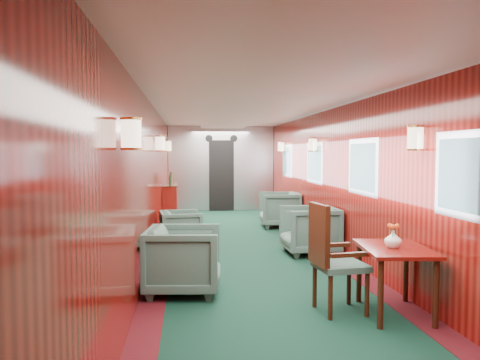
{
  "coord_description": "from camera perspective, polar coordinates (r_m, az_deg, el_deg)",
  "views": [
    {
      "loc": [
        -0.95,
        -7.33,
        1.65
      ],
      "look_at": [
        0.0,
        1.15,
        1.15
      ],
      "focal_mm": 35.0,
      "sensor_mm": 36.0,
      "label": 1
    }
  ],
  "objects": [
    {
      "name": "flower_vase",
      "position": [
        4.98,
        18.16,
        -6.87
      ],
      "size": [
        0.21,
        0.21,
        0.17
      ],
      "primitive_type": "imported",
      "rotation": [
        0.0,
        0.0,
        0.34
      ],
      "color": "white",
      "rests_on": "dining_table"
    },
    {
      "name": "dining_table",
      "position": [
        5.06,
        18.35,
        -9.0
      ],
      "size": [
        0.75,
        0.99,
        0.69
      ],
      "rotation": [
        0.0,
        0.0,
        -0.11
      ],
      "color": "maroon",
      "rests_on": "ground"
    },
    {
      "name": "wall_sconces",
      "position": [
        7.95,
        0.47,
        4.36
      ],
      "size": [
        2.97,
        7.97,
        0.25
      ],
      "color": "beige",
      "rests_on": "ground"
    },
    {
      "name": "armchair_right_near",
      "position": [
        7.74,
        8.46,
        -6.04
      ],
      "size": [
        0.89,
        0.87,
        0.78
      ],
      "primitive_type": "imported",
      "rotation": [
        0.0,
        0.0,
        -1.54
      ],
      "color": "#1A3D39",
      "rests_on": "ground"
    },
    {
      "name": "credenza",
      "position": [
        10.59,
        -8.48,
        -3.03
      ],
      "size": [
        0.33,
        1.05,
        1.21
      ],
      "color": "maroon",
      "rests_on": "ground"
    },
    {
      "name": "bulkhead",
      "position": [
        13.28,
        -2.29,
        1.35
      ],
      "size": [
        2.98,
        0.17,
        2.39
      ],
      "color": "silver",
      "rests_on": "ground"
    },
    {
      "name": "armchair_left_near",
      "position": [
        5.61,
        -6.87,
        -9.62
      ],
      "size": [
        0.94,
        0.92,
        0.79
      ],
      "primitive_type": "imported",
      "rotation": [
        0.0,
        0.0,
        1.48
      ],
      "color": "#1A3D39",
      "rests_on": "ground"
    },
    {
      "name": "windows_right",
      "position": [
        7.96,
        11.44,
        1.85
      ],
      "size": [
        0.02,
        8.6,
        0.8
      ],
      "color": "silver",
      "rests_on": "ground"
    },
    {
      "name": "armchair_right_far",
      "position": [
        10.43,
        4.84,
        -3.59
      ],
      "size": [
        0.91,
        0.88,
        0.78
      ],
      "primitive_type": "imported",
      "rotation": [
        0.0,
        0.0,
        -1.63
      ],
      "color": "#1A3D39",
      "rests_on": "ground"
    },
    {
      "name": "side_chair",
      "position": [
        4.94,
        11.01,
        -8.82
      ],
      "size": [
        0.56,
        0.58,
        1.13
      ],
      "rotation": [
        0.0,
        0.0,
        0.12
      ],
      "color": "#1A3D39",
      "rests_on": "ground"
    },
    {
      "name": "armchair_left_far",
      "position": [
        8.27,
        -7.19,
        -5.91
      ],
      "size": [
        0.79,
        0.78,
        0.64
      ],
      "primitive_type": "imported",
      "rotation": [
        0.0,
        0.0,
        1.71
      ],
      "color": "#1A3D39",
      "rests_on": "ground"
    },
    {
      "name": "room",
      "position": [
        7.39,
        1.0,
        3.23
      ],
      "size": [
        12.0,
        12.1,
        2.4
      ],
      "color": "#0E3324",
      "rests_on": "ground"
    }
  ]
}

